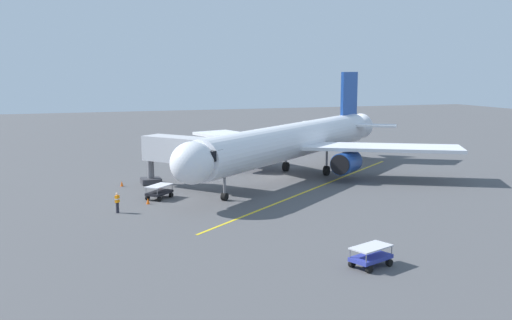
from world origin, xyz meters
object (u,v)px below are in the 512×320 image
(baggage_cart_portside, at_px, (159,192))
(jet_bridge, at_px, (194,152))
(airplane, at_px, (295,141))
(baggage_cart_near_nose, at_px, (371,256))
(safety_cone_nose_left, at_px, (122,184))
(safety_cone_wing_port, at_px, (148,201))
(safety_cone_nose_right, at_px, (160,189))
(ground_crew_marshaller, at_px, (117,202))

(baggage_cart_portside, bearing_deg, jet_bridge, -142.48)
(airplane, relative_size, baggage_cart_near_nose, 11.53)
(safety_cone_nose_left, height_order, safety_cone_wing_port, same)
(jet_bridge, relative_size, safety_cone_nose_right, 18.23)
(baggage_cart_near_nose, bearing_deg, safety_cone_nose_right, -72.32)
(baggage_cart_portside, relative_size, safety_cone_nose_left, 5.16)
(safety_cone_nose_right, bearing_deg, airplane, -168.69)
(ground_crew_marshaller, xyz_separation_m, safety_cone_wing_port, (-2.88, -2.41, -0.61))
(airplane, height_order, jet_bridge, airplane)
(baggage_cart_near_nose, bearing_deg, jet_bridge, -79.39)
(jet_bridge, bearing_deg, baggage_cart_portside, 37.52)
(airplane, bearing_deg, ground_crew_marshaller, 27.09)
(safety_cone_nose_left, bearing_deg, jet_bridge, 149.06)
(jet_bridge, xyz_separation_m, baggage_cart_near_nose, (-4.87, 25.98, -3.11))
(ground_crew_marshaller, bearing_deg, baggage_cart_near_nose, 124.98)
(safety_cone_nose_right, bearing_deg, ground_crew_marshaller, 56.67)
(jet_bridge, distance_m, safety_cone_nose_left, 8.48)
(baggage_cart_portside, xyz_separation_m, safety_cone_nose_left, (2.64, -7.03, -0.38))
(jet_bridge, distance_m, baggage_cart_portside, 5.90)
(baggage_cart_near_nose, height_order, baggage_cart_portside, same)
(jet_bridge, height_order, safety_cone_nose_left, jet_bridge)
(baggage_cart_near_nose, bearing_deg, airplane, -104.00)
(baggage_cart_portside, height_order, safety_cone_nose_right, baggage_cart_portside)
(safety_cone_wing_port, bearing_deg, ground_crew_marshaller, 39.95)
(jet_bridge, xyz_separation_m, ground_crew_marshaller, (8.19, 7.31, -2.88))
(airplane, xyz_separation_m, safety_cone_nose_left, (18.74, -0.90, -3.73))
(safety_cone_nose_left, height_order, safety_cone_nose_right, same)
(ground_crew_marshaller, xyz_separation_m, safety_cone_nose_right, (-4.79, -7.28, -0.61))
(jet_bridge, relative_size, safety_cone_wing_port, 18.23)
(ground_crew_marshaller, height_order, baggage_cart_portside, ground_crew_marshaller)
(airplane, height_order, baggage_cart_near_nose, airplane)
(airplane, xyz_separation_m, jet_bridge, (12.11, 3.07, -0.24))
(ground_crew_marshaller, bearing_deg, safety_cone_wing_port, -140.05)
(jet_bridge, xyz_separation_m, safety_cone_nose_left, (6.63, -3.97, -3.49))
(ground_crew_marshaller, distance_m, safety_cone_wing_port, 3.81)
(safety_cone_nose_left, relative_size, safety_cone_wing_port, 1.00)
(baggage_cart_near_nose, height_order, safety_cone_nose_left, baggage_cart_near_nose)
(ground_crew_marshaller, bearing_deg, safety_cone_nose_left, -97.89)
(jet_bridge, xyz_separation_m, safety_cone_nose_right, (3.40, 0.03, -3.49))
(baggage_cart_near_nose, bearing_deg, safety_cone_nose_left, -69.00)
(ground_crew_marshaller, relative_size, safety_cone_wing_port, 3.11)
(baggage_cart_portside, distance_m, safety_cone_nose_right, 3.11)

